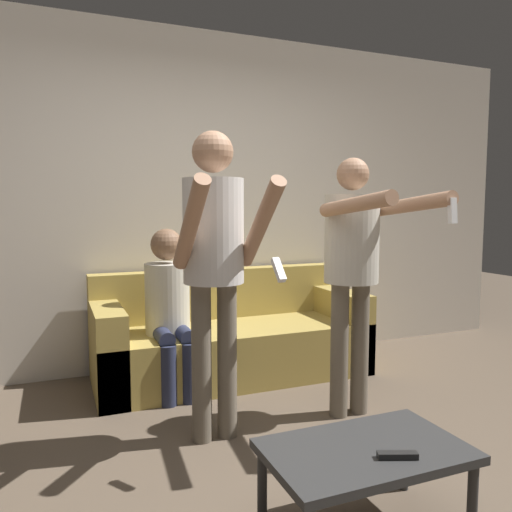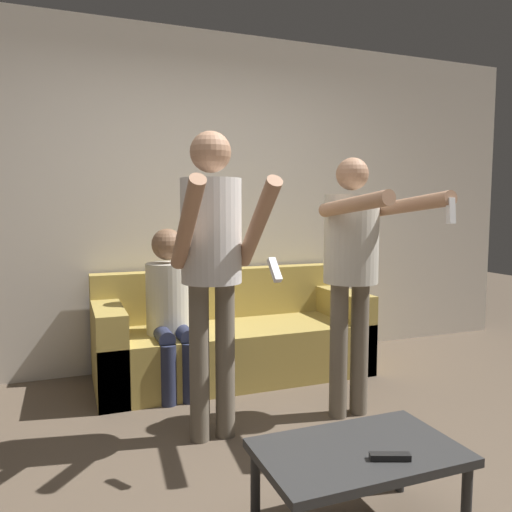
{
  "view_description": "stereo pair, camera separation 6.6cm",
  "coord_description": "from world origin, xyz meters",
  "px_view_note": "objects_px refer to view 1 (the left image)",
  "views": [
    {
      "loc": [
        -0.99,
        -1.89,
        1.29
      ],
      "look_at": [
        0.25,
        1.15,
        0.97
      ],
      "focal_mm": 35.0,
      "sensor_mm": 36.0,
      "label": 1
    },
    {
      "loc": [
        -0.93,
        -1.92,
        1.29
      ],
      "look_at": [
        0.25,
        1.15,
        0.97
      ],
      "focal_mm": 35.0,
      "sensor_mm": 36.0,
      "label": 2
    }
  ],
  "objects_px": {
    "person_standing_left": "(215,250)",
    "person_standing_right": "(354,255)",
    "remote_on_table": "(397,455)",
    "couch": "(231,340)",
    "person_seated": "(169,303)",
    "coffee_table": "(365,457)"
  },
  "relations": [
    {
      "from": "remote_on_table",
      "to": "person_standing_left",
      "type": "bearing_deg",
      "value": 107.63
    },
    {
      "from": "couch",
      "to": "person_standing_right",
      "type": "bearing_deg",
      "value": -66.31
    },
    {
      "from": "couch",
      "to": "coffee_table",
      "type": "xyz_separation_m",
      "value": [
        -0.14,
        -1.99,
        0.04
      ]
    },
    {
      "from": "person_standing_left",
      "to": "remote_on_table",
      "type": "distance_m",
      "value": 1.36
    },
    {
      "from": "person_standing_left",
      "to": "remote_on_table",
      "type": "bearing_deg",
      "value": -72.37
    },
    {
      "from": "person_standing_left",
      "to": "coffee_table",
      "type": "xyz_separation_m",
      "value": [
        0.3,
        -1.0,
        -0.74
      ]
    },
    {
      "from": "person_standing_right",
      "to": "person_seated",
      "type": "height_order",
      "value": "person_standing_right"
    },
    {
      "from": "couch",
      "to": "coffee_table",
      "type": "relative_size",
      "value": 2.6
    },
    {
      "from": "person_seated",
      "to": "couch",
      "type": "bearing_deg",
      "value": 16.52
    },
    {
      "from": "person_standing_left",
      "to": "person_standing_right",
      "type": "relative_size",
      "value": 1.07
    },
    {
      "from": "couch",
      "to": "person_seated",
      "type": "distance_m",
      "value": 0.64
    },
    {
      "from": "person_seated",
      "to": "person_standing_left",
      "type": "bearing_deg",
      "value": -85.17
    },
    {
      "from": "remote_on_table",
      "to": "couch",
      "type": "bearing_deg",
      "value": 87.74
    },
    {
      "from": "couch",
      "to": "remote_on_table",
      "type": "height_order",
      "value": "couch"
    },
    {
      "from": "couch",
      "to": "person_standing_left",
      "type": "relative_size",
      "value": 1.21
    },
    {
      "from": "person_seated",
      "to": "coffee_table",
      "type": "xyz_separation_m",
      "value": [
        0.37,
        -1.84,
        -0.31
      ]
    },
    {
      "from": "person_seated",
      "to": "coffee_table",
      "type": "distance_m",
      "value": 1.9
    },
    {
      "from": "person_standing_left",
      "to": "person_standing_right",
      "type": "height_order",
      "value": "person_standing_left"
    },
    {
      "from": "person_standing_right",
      "to": "remote_on_table",
      "type": "height_order",
      "value": "person_standing_right"
    },
    {
      "from": "coffee_table",
      "to": "person_seated",
      "type": "bearing_deg",
      "value": 101.33
    },
    {
      "from": "person_seated",
      "to": "coffee_table",
      "type": "height_order",
      "value": "person_seated"
    },
    {
      "from": "coffee_table",
      "to": "remote_on_table",
      "type": "xyz_separation_m",
      "value": [
        0.06,
        -0.12,
        0.05
      ]
    }
  ]
}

